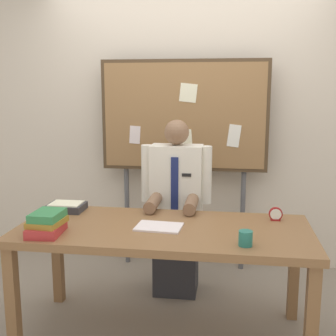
# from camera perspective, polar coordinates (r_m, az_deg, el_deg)

# --- Properties ---
(ground_plane) EXTENTS (12.00, 12.00, 0.00)m
(ground_plane) POSITION_cam_1_polar(r_m,az_deg,el_deg) (3.10, -0.57, -21.27)
(ground_plane) COLOR gray
(back_wall) EXTENTS (6.40, 0.08, 2.70)m
(back_wall) POSITION_cam_1_polar(r_m,az_deg,el_deg) (3.97, 2.45, 6.45)
(back_wall) COLOR beige
(back_wall) RESTS_ON ground_plane
(desk) EXTENTS (1.88, 0.81, 0.76)m
(desk) POSITION_cam_1_polar(r_m,az_deg,el_deg) (2.80, -0.59, -9.47)
(desk) COLOR brown
(desk) RESTS_ON ground_plane
(person) EXTENTS (0.55, 0.56, 1.40)m
(person) POSITION_cam_1_polar(r_m,az_deg,el_deg) (3.41, 1.10, -6.22)
(person) COLOR #2D2D33
(person) RESTS_ON ground_plane
(bulletin_board) EXTENTS (1.47, 0.09, 1.88)m
(bulletin_board) POSITION_cam_1_polar(r_m,az_deg,el_deg) (3.77, 2.13, 6.57)
(bulletin_board) COLOR #4C3823
(bulletin_board) RESTS_ON ground_plane
(book_stack) EXTENTS (0.21, 0.27, 0.14)m
(book_stack) POSITION_cam_1_polar(r_m,az_deg,el_deg) (2.73, -15.83, -7.13)
(book_stack) COLOR #B22D2D
(book_stack) RESTS_ON desk
(open_notebook) EXTENTS (0.30, 0.23, 0.01)m
(open_notebook) POSITION_cam_1_polar(r_m,az_deg,el_deg) (2.76, -1.22, -7.84)
(open_notebook) COLOR silver
(open_notebook) RESTS_ON desk
(desk_clock) EXTENTS (0.09, 0.04, 0.09)m
(desk_clock) POSITION_cam_1_polar(r_m,az_deg,el_deg) (2.98, 14.14, -6.04)
(desk_clock) COLOR maroon
(desk_clock) RESTS_ON desk
(coffee_mug) EXTENTS (0.08, 0.08, 0.09)m
(coffee_mug) POSITION_cam_1_polar(r_m,az_deg,el_deg) (2.48, 10.29, -9.21)
(coffee_mug) COLOR #267266
(coffee_mug) RESTS_ON desk
(paper_tray) EXTENTS (0.26, 0.20, 0.06)m
(paper_tray) POSITION_cam_1_polar(r_m,az_deg,el_deg) (3.21, -13.40, -5.06)
(paper_tray) COLOR #333338
(paper_tray) RESTS_ON desk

